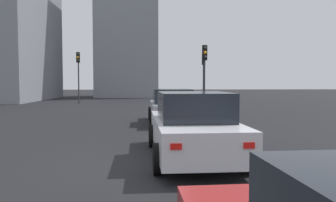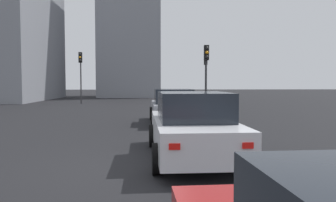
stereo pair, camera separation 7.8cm
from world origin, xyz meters
The scene contains 7 objects.
ground_plane centered at (0.00, 0.00, -0.10)m, with size 160.00×160.00×0.20m, color black.
car_silver_left_lead centered at (7.80, -1.53, 0.75)m, with size 4.53×2.12×1.55m.
car_white_left_second centered at (0.73, -1.48, 0.77)m, with size 4.73×2.10×1.62m.
traffic_light_near_left centered at (12.66, -3.89, 2.94)m, with size 0.32×0.29×4.09m.
traffic_light_near_right centered at (19.78, -5.06, 3.01)m, with size 0.32×0.30×4.19m.
traffic_light_far_left centered at (21.98, 5.49, 3.19)m, with size 0.32×0.30×4.46m.
building_facade_left centered at (36.19, 2.00, 8.78)m, with size 8.10×7.63×17.57m, color gray.
Camera 1 is at (-7.26, -0.37, 1.85)m, focal length 35.56 mm.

